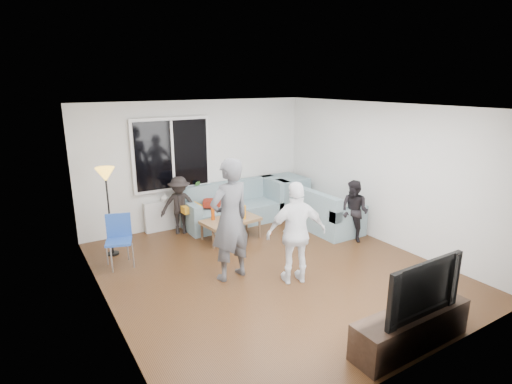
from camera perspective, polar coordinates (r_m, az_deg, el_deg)
floor at (r=6.73m, az=1.99°, el=-10.95°), size 5.00×5.50×0.04m
ceiling at (r=6.04m, az=2.23°, el=12.12°), size 5.00×5.50×0.04m
wall_back at (r=8.63m, az=-8.17°, el=4.11°), size 5.00×0.04×2.60m
wall_front at (r=4.36m, az=22.94°, el=-8.27°), size 5.00×0.04×2.60m
wall_left at (r=5.34m, az=-21.06°, el=-3.80°), size 0.04×5.50×2.60m
wall_right at (r=7.90m, az=17.52°, el=2.51°), size 0.04×5.50×2.60m
window_frame at (r=8.30m, az=-11.82°, el=5.25°), size 1.62×0.06×1.47m
window_glass at (r=8.26m, az=-11.72°, el=5.21°), size 1.50×0.02×1.35m
window_mullion at (r=8.25m, az=-11.70°, el=5.20°), size 0.05×0.03×1.35m
radiator at (r=8.56m, az=-11.27°, el=-2.99°), size 1.30×0.12×0.62m
potted_plant at (r=8.56m, az=-8.45°, el=0.49°), size 0.21×0.18×0.34m
vase at (r=8.35m, az=-12.78°, el=-0.72°), size 0.18×0.18×0.17m
sofa_back_section at (r=8.68m, az=-2.82°, el=-1.65°), size 2.30×0.85×0.85m
sofa_right_section at (r=8.61m, az=8.75°, el=-1.95°), size 2.00×0.85×0.85m
sofa_corner at (r=9.33m, az=4.04°, el=-0.45°), size 0.85×0.85×0.85m
cushion_yellow at (r=8.20m, az=-9.29°, el=-2.24°), size 0.40×0.34×0.14m
cushion_red at (r=8.47m, az=-6.24°, el=-1.55°), size 0.46×0.44×0.13m
coffee_table at (r=7.86m, az=-3.56°, el=-5.22°), size 1.16×0.71×0.40m
pitcher at (r=7.65m, az=-4.24°, el=-3.56°), size 0.17×0.17×0.17m
side_chair at (r=7.00m, az=-18.82°, el=-6.69°), size 0.50×0.50×0.86m
floor_lamp at (r=7.40m, az=-20.05°, el=-2.73°), size 0.32×0.32×1.56m
player_left at (r=6.10m, az=-3.70°, el=-3.94°), size 0.76×0.56×1.90m
player_right at (r=6.05m, az=5.73°, el=-5.81°), size 0.99×0.65×1.57m
spectator_right at (r=7.84m, az=13.70°, el=-2.68°), size 0.59×0.68×1.18m
spectator_back at (r=8.15m, az=-10.73°, el=-1.86°), size 0.86×0.66×1.17m
tv_console at (r=5.20m, az=21.05°, el=-17.57°), size 1.60×0.40×0.44m
television at (r=4.93m, az=21.67°, el=-12.15°), size 1.15×0.15×0.66m
bottle_d at (r=7.76m, az=-1.69°, el=-2.88°), size 0.07×0.07×0.27m
bottle_c at (r=7.94m, az=-4.01°, el=-2.72°), size 0.07×0.07×0.20m
bottle_b at (r=7.65m, az=-4.00°, el=-3.36°), size 0.08×0.08×0.22m
bottle_a at (r=7.75m, az=-6.12°, el=-3.11°), size 0.07×0.07×0.24m
bottle_e at (r=8.02m, az=-2.20°, el=-2.43°), size 0.07×0.07×0.22m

